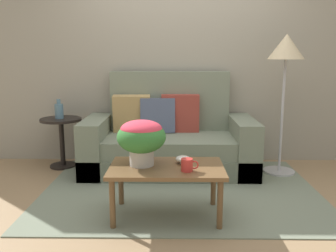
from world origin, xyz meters
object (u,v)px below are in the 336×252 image
Objects in this scene: floor_lamp at (286,59)px; coffee_mug at (187,165)px; couch at (168,142)px; snack_bowl at (183,159)px; table_vase at (59,111)px; side_table at (62,134)px; potted_plant at (141,137)px; coffee_table at (167,173)px.

coffee_mug is at bearing -130.99° from floor_lamp.
couch reaches higher than coffee_mug.
table_vase is at bearing 138.68° from snack_bowl.
couch is at bearing 96.84° from coffee_mug.
side_table is 0.28m from table_vase.
potted_plant is 1.68m from table_vase.
floor_lamp is at bearing -5.16° from couch.
floor_lamp is 12.45× the size of snack_bowl.
table_vase reaches higher than coffee_table.
couch is at bearing -3.39° from table_vase.
snack_bowl is at bearing 9.22° from potted_plant.
couch reaches higher than snack_bowl.
table_vase reaches higher than snack_bowl.
floor_lamp is 11.20× the size of coffee_mug.
side_table is 0.38× the size of floor_lamp.
side_table is at bearing 129.22° from potted_plant.
coffee_mug is (-1.09, -1.26, -0.79)m from floor_lamp.
coffee_table is 2.33× the size of potted_plant.
coffee_table is at bearing 143.65° from coffee_mug.
potted_plant is (-1.46, -1.11, -0.60)m from floor_lamp.
coffee_mug is at bearing -83.16° from couch.
table_vase reaches higher than side_table.
coffee_table is 6.72× the size of coffee_mug.
side_table is 2.04m from coffee_mug.
coffee_mug is (0.16, -1.37, 0.15)m from couch.
coffee_table is 0.36m from potted_plant.
floor_lamp is at bearing 42.19° from coffee_table.
snack_bowl is (1.40, -1.25, 0.06)m from side_table.
potted_plant is at bearing -99.37° from couch.
floor_lamp is at bearing 37.19° from potted_plant.
couch is 1.18m from snack_bowl.
side_table reaches higher than coffee_table.
table_vase is at bearing 134.86° from coffee_mug.
side_table is 1.88m from snack_bowl.
snack_bowl is (0.14, -1.17, 0.13)m from couch.
coffee_table is 1.57× the size of side_table.
side_table is (-1.27, 1.33, 0.03)m from coffee_table.
snack_bowl is 1.89m from table_vase.
couch is 1.32m from table_vase.
potted_plant is 0.40m from snack_bowl.
coffee_mug is at bearing -45.49° from side_table.
floor_lamp reaches higher than coffee_table.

